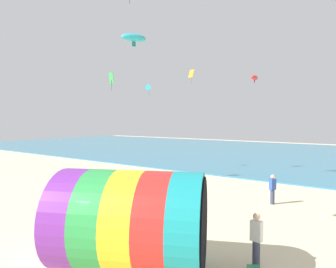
{
  "coord_description": "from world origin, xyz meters",
  "views": [
    {
      "loc": [
        7.69,
        -6.36,
        4.71
      ],
      "look_at": [
        1.36,
        2.4,
        4.22
      ],
      "focal_mm": 32.0,
      "sensor_mm": 36.0,
      "label": 1
    }
  ],
  "objects_px": {
    "giant_inflatable_tube": "(131,221)",
    "kite_green_diamond": "(111,78)",
    "bystander_near_water": "(273,189)",
    "bystander_mid_beach": "(126,184)",
    "kite_cyan_delta": "(149,87)",
    "kite_cyan_parafoil": "(134,38)",
    "kite_handler": "(256,239)",
    "kite_red_parafoil": "(254,78)",
    "kite_orange_diamond": "(191,74)"
  },
  "relations": [
    {
      "from": "bystander_near_water",
      "to": "bystander_mid_beach",
      "type": "relative_size",
      "value": 1.06
    },
    {
      "from": "giant_inflatable_tube",
      "to": "kite_orange_diamond",
      "type": "height_order",
      "value": "kite_orange_diamond"
    },
    {
      "from": "bystander_near_water",
      "to": "kite_cyan_delta",
      "type": "bearing_deg",
      "value": 160.44
    },
    {
      "from": "kite_orange_diamond",
      "to": "kite_green_diamond",
      "type": "bearing_deg",
      "value": -107.81
    },
    {
      "from": "giant_inflatable_tube",
      "to": "kite_cyan_delta",
      "type": "distance_m",
      "value": 19.5
    },
    {
      "from": "kite_cyan_delta",
      "to": "bystander_mid_beach",
      "type": "relative_size",
      "value": 0.65
    },
    {
      "from": "kite_cyan_delta",
      "to": "kite_cyan_parafoil",
      "type": "height_order",
      "value": "kite_cyan_parafoil"
    },
    {
      "from": "giant_inflatable_tube",
      "to": "kite_red_parafoil",
      "type": "height_order",
      "value": "kite_red_parafoil"
    },
    {
      "from": "giant_inflatable_tube",
      "to": "kite_green_diamond",
      "type": "bearing_deg",
      "value": 139.03
    },
    {
      "from": "giant_inflatable_tube",
      "to": "kite_red_parafoil",
      "type": "distance_m",
      "value": 13.18
    },
    {
      "from": "kite_handler",
      "to": "kite_green_diamond",
      "type": "bearing_deg",
      "value": 154.84
    },
    {
      "from": "kite_red_parafoil",
      "to": "bystander_mid_beach",
      "type": "height_order",
      "value": "kite_red_parafoil"
    },
    {
      "from": "kite_red_parafoil",
      "to": "bystander_near_water",
      "type": "height_order",
      "value": "kite_red_parafoil"
    },
    {
      "from": "kite_cyan_delta",
      "to": "kite_orange_diamond",
      "type": "relative_size",
      "value": 0.82
    },
    {
      "from": "kite_green_diamond",
      "to": "kite_cyan_parafoil",
      "type": "xyz_separation_m",
      "value": [
        8.3,
        -6.69,
        0.11
      ]
    },
    {
      "from": "kite_cyan_delta",
      "to": "kite_cyan_parafoil",
      "type": "xyz_separation_m",
      "value": [
        9.78,
        -12.78,
        0.12
      ]
    },
    {
      "from": "kite_green_diamond",
      "to": "bystander_mid_beach",
      "type": "distance_m",
      "value": 8.05
    },
    {
      "from": "kite_cyan_delta",
      "to": "bystander_near_water",
      "type": "bearing_deg",
      "value": -19.56
    },
    {
      "from": "kite_handler",
      "to": "kite_orange_diamond",
      "type": "relative_size",
      "value": 1.42
    },
    {
      "from": "kite_cyan_delta",
      "to": "kite_red_parafoil",
      "type": "distance_m",
      "value": 11.29
    },
    {
      "from": "kite_green_diamond",
      "to": "kite_cyan_parafoil",
      "type": "relative_size",
      "value": 1.2
    },
    {
      "from": "kite_cyan_delta",
      "to": "bystander_near_water",
      "type": "relative_size",
      "value": 0.61
    },
    {
      "from": "bystander_near_water",
      "to": "kite_cyan_parafoil",
      "type": "bearing_deg",
      "value": -109.13
    },
    {
      "from": "giant_inflatable_tube",
      "to": "kite_cyan_delta",
      "type": "xyz_separation_m",
      "value": [
        -11.32,
        14.64,
        6.18
      ]
    },
    {
      "from": "kite_handler",
      "to": "bystander_near_water",
      "type": "distance_m",
      "value": 7.88
    },
    {
      "from": "giant_inflatable_tube",
      "to": "kite_handler",
      "type": "relative_size",
      "value": 3.05
    },
    {
      "from": "giant_inflatable_tube",
      "to": "kite_green_diamond",
      "type": "height_order",
      "value": "kite_green_diamond"
    },
    {
      "from": "kite_handler",
      "to": "kite_red_parafoil",
      "type": "distance_m",
      "value": 11.9
    },
    {
      "from": "kite_green_diamond",
      "to": "kite_cyan_parafoil",
      "type": "height_order",
      "value": "kite_green_diamond"
    },
    {
      "from": "giant_inflatable_tube",
      "to": "bystander_mid_beach",
      "type": "distance_m",
      "value": 9.12
    },
    {
      "from": "giant_inflatable_tube",
      "to": "kite_orange_diamond",
      "type": "bearing_deg",
      "value": 115.33
    },
    {
      "from": "kite_handler",
      "to": "bystander_mid_beach",
      "type": "distance_m",
      "value": 10.31
    },
    {
      "from": "bystander_near_water",
      "to": "bystander_mid_beach",
      "type": "height_order",
      "value": "bystander_near_water"
    },
    {
      "from": "giant_inflatable_tube",
      "to": "kite_cyan_parafoil",
      "type": "distance_m",
      "value": 6.74
    },
    {
      "from": "bystander_near_water",
      "to": "bystander_mid_beach",
      "type": "distance_m",
      "value": 8.56
    },
    {
      "from": "kite_green_diamond",
      "to": "kite_cyan_delta",
      "type": "xyz_separation_m",
      "value": [
        -1.48,
        6.09,
        -0.01
      ]
    },
    {
      "from": "giant_inflatable_tube",
      "to": "kite_red_parafoil",
      "type": "relative_size",
      "value": 5.69
    },
    {
      "from": "kite_cyan_parafoil",
      "to": "bystander_near_water",
      "type": "bearing_deg",
      "value": 70.87
    },
    {
      "from": "kite_red_parafoil",
      "to": "bystander_mid_beach",
      "type": "relative_size",
      "value": 0.61
    },
    {
      "from": "kite_handler",
      "to": "kite_red_parafoil",
      "type": "height_order",
      "value": "kite_red_parafoil"
    },
    {
      "from": "kite_green_diamond",
      "to": "kite_red_parafoil",
      "type": "height_order",
      "value": "kite_green_diamond"
    },
    {
      "from": "kite_cyan_delta",
      "to": "kite_cyan_parafoil",
      "type": "distance_m",
      "value": 16.09
    },
    {
      "from": "kite_orange_diamond",
      "to": "bystander_near_water",
      "type": "bearing_deg",
      "value": -32.81
    },
    {
      "from": "giant_inflatable_tube",
      "to": "kite_cyan_parafoil",
      "type": "relative_size",
      "value": 5.13
    },
    {
      "from": "kite_orange_diamond",
      "to": "kite_cyan_parafoil",
      "type": "height_order",
      "value": "kite_orange_diamond"
    },
    {
      "from": "kite_cyan_parafoil",
      "to": "bystander_mid_beach",
      "type": "bearing_deg",
      "value": 136.53
    },
    {
      "from": "kite_cyan_delta",
      "to": "kite_green_diamond",
      "type": "bearing_deg",
      "value": -76.36
    },
    {
      "from": "kite_handler",
      "to": "bystander_near_water",
      "type": "height_order",
      "value": "kite_handler"
    },
    {
      "from": "kite_cyan_parafoil",
      "to": "bystander_near_water",
      "type": "xyz_separation_m",
      "value": [
        2.88,
        8.29,
        -7.03
      ]
    },
    {
      "from": "bystander_near_water",
      "to": "bystander_mid_beach",
      "type": "bearing_deg",
      "value": -154.51
    }
  ]
}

